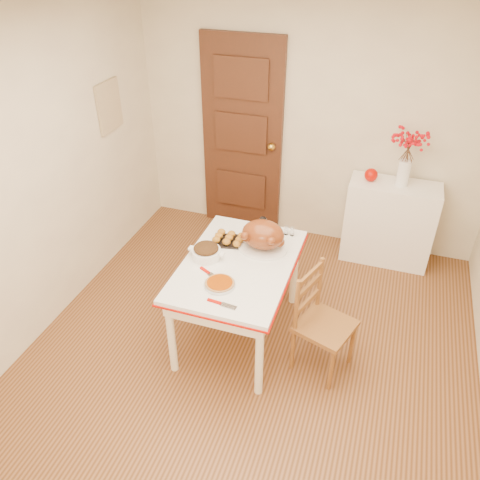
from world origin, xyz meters
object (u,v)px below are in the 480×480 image
(pumpkin_pie, at_px, (220,283))
(turkey_platter, at_px, (263,236))
(sideboard, at_px, (389,223))
(chair_oak, at_px, (326,324))
(kitchen_table, at_px, (238,299))

(pumpkin_pie, bearing_deg, turkey_platter, 73.36)
(sideboard, xyz_separation_m, chair_oak, (-0.33, -1.63, 0.01))
(turkey_platter, bearing_deg, pumpkin_pie, -100.19)
(pumpkin_pie, bearing_deg, kitchen_table, 83.58)
(sideboard, bearing_deg, kitchen_table, -125.28)
(kitchen_table, relative_size, chair_oak, 1.41)
(chair_oak, bearing_deg, sideboard, 7.22)
(chair_oak, bearing_deg, pumpkin_pie, 121.65)
(kitchen_table, bearing_deg, chair_oak, -10.02)
(kitchen_table, distance_m, pumpkin_pie, 0.50)
(sideboard, height_order, turkey_platter, turkey_platter)
(chair_oak, height_order, turkey_platter, turkey_platter)
(sideboard, distance_m, chair_oak, 1.67)
(chair_oak, relative_size, pumpkin_pie, 3.96)
(sideboard, xyz_separation_m, turkey_platter, (-0.94, -1.27, 0.44))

